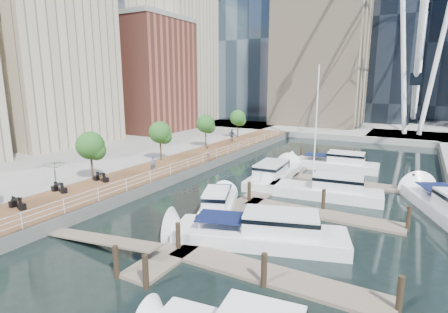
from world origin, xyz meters
The scene contains 17 objects.
ground centered at (0.00, 0.00, 0.00)m, with size 520.00×520.00×0.00m, color black.
boardwalk centered at (-9.00, 15.00, 0.50)m, with size 6.00×60.00×1.00m, color brown.
seawall centered at (-6.00, 15.00, 0.50)m, with size 0.25×60.00×1.00m, color #595954.
land_inland centered at (-36.00, 15.00, 0.50)m, with size 48.00×90.00×1.00m, color gray.
land_far centered at (0.00, 102.00, 0.50)m, with size 200.00×114.00×1.00m, color gray.
pier centered at (14.00, 52.00, 0.50)m, with size 14.00×12.00×1.00m, color gray.
railing centered at (-6.10, 15.00, 1.52)m, with size 0.10×60.00×1.05m, color white, non-canonical shape.
floating_docks centered at (7.97, 9.98, 0.49)m, with size 16.00×34.00×2.60m.
midrise_condos centered at (-33.57, 26.82, 13.42)m, with size 19.00×67.00×28.00m.
street_trees centered at (-11.40, 14.00, 4.29)m, with size 2.60×42.60×4.60m.
cafe_tables centered at (-10.40, -2.00, 1.37)m, with size 2.50×13.70×0.74m.
yacht_foreground centered at (6.86, 1.39, 0.00)m, with size 3.20×11.93×2.15m, color silver, non-canonical shape.
pedestrian_near centered at (-8.61, 9.38, 1.79)m, with size 0.58×0.38×1.59m, color #4B5165.
pedestrian_mid centered at (-6.75, 16.89, 1.84)m, with size 0.82×0.64×1.68m, color gray.
pedestrian_far centered at (-10.18, 29.72, 1.98)m, with size 1.15×0.48×1.95m, color #31373D.
moored_yachts centered at (8.55, 12.28, 0.00)m, with size 22.78×34.51×11.50m.
cafe_seating centered at (-10.90, -3.98, 2.18)m, with size 4.60×11.21×2.53m.
Camera 1 is at (14.96, -17.68, 10.00)m, focal length 28.00 mm.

